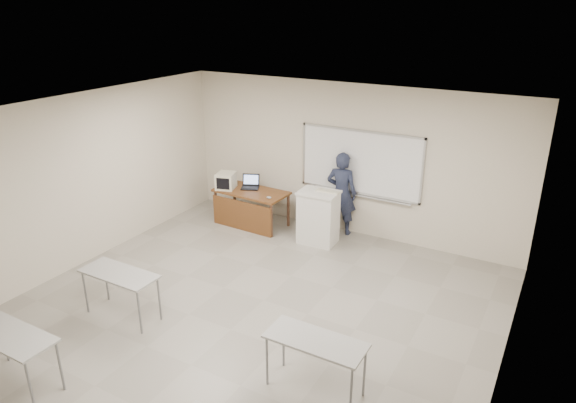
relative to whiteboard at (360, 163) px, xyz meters
The scene contains 10 objects.
floor 4.25m from the whiteboard, 94.32° to the right, with size 7.00×8.00×0.01m, color gray.
whiteboard is the anchor object (origin of this frame).
student_desks 5.39m from the whiteboard, 93.23° to the right, with size 4.40×2.20×0.73m.
instructor_desk 2.42m from the whiteboard, 159.62° to the right, with size 1.52×0.76×0.75m.
podium 1.32m from the whiteboard, 123.07° to the right, with size 0.75×0.55×1.05m.
crt_monitor 2.82m from the whiteboard, 163.35° to the right, with size 0.37×0.41×0.35m.
laptop 2.36m from the whiteboard, 166.95° to the right, with size 0.36×0.33×0.27m.
mouse 1.91m from the whiteboard, 150.75° to the right, with size 0.11×0.07×0.04m, color #929498.
keyboard 0.88m from the whiteboard, 116.97° to the right, with size 0.45×0.15×0.02m, color beige.
presenter 0.72m from the whiteboard, 156.50° to the right, with size 0.62×0.41×1.70m, color black.
Camera 1 is at (3.77, -4.99, 4.41)m, focal length 32.00 mm.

